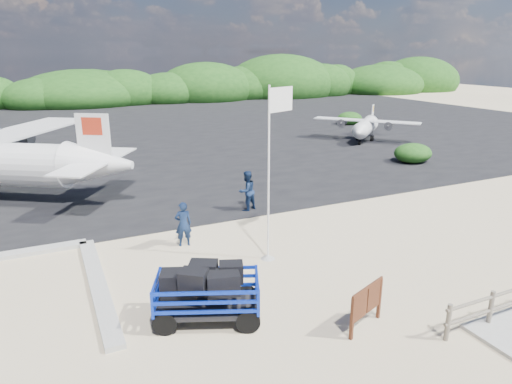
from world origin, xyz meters
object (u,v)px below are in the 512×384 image
baggage_cart (208,320)px  crew_b (247,191)px  signboard (365,328)px  crew_a (183,224)px  aircraft_large (335,133)px  flagpole (268,259)px

baggage_cart → crew_b: bearing=81.9°
signboard → crew_a: size_ratio=0.90×
signboard → aircraft_large: aircraft_large is taller
baggage_cart → signboard: (3.56, -2.08, 0.00)m
aircraft_large → baggage_cart: bearing=82.0°
aircraft_large → crew_a: bearing=76.1°
crew_a → crew_b: (3.70, 2.60, 0.07)m
crew_b → aircraft_large: (15.35, 15.36, -0.92)m
signboard → crew_a: bearing=89.6°
baggage_cart → flagpole: bearing=63.4°
baggage_cart → crew_b: size_ratio=1.60×
baggage_cart → crew_b: crew_b is taller
crew_a → signboard: bearing=116.6°
crew_a → aircraft_large: bearing=-131.1°
crew_a → flagpole: bearing=140.3°
signboard → aircraft_large: size_ratio=0.08×
baggage_cart → crew_a: (0.83, 5.03, 0.85)m
crew_a → baggage_cart: bearing=86.2°
crew_b → crew_a: bearing=15.6°
crew_a → aircraft_large: size_ratio=0.09×
flagpole → crew_b: size_ratio=3.21×
baggage_cart → aircraft_large: bearing=71.7°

